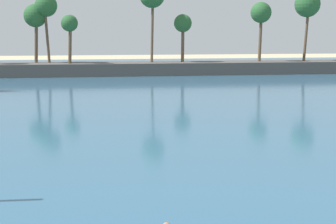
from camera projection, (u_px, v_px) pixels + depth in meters
sea at (92, 83)px, 62.56m from camera, size 220.00×100.84×0.06m
palm_headland at (78, 51)px, 72.06m from camera, size 85.18×6.20×13.08m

